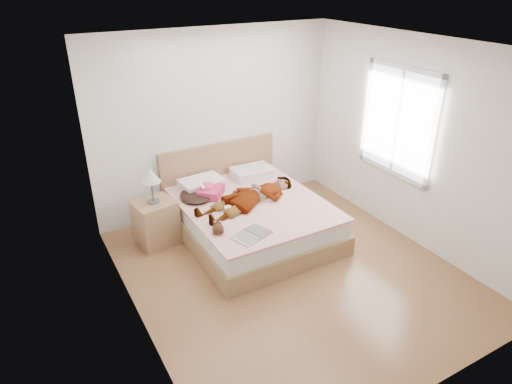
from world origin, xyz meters
TOP-DOWN VIEW (x-y plane):
  - ground at (0.00, 0.00)m, footprint 4.00×4.00m
  - woman at (-0.02, 0.98)m, footprint 1.65×0.95m
  - hair at (-0.59, 1.43)m, footprint 0.56×0.63m
  - phone at (-0.52, 1.38)m, footprint 0.06×0.10m
  - room_shell at (1.77, 0.30)m, footprint 4.00×4.00m
  - bed at (0.00, 1.04)m, footprint 1.80×2.08m
  - towel at (-0.40, 1.40)m, footprint 0.46×0.46m
  - magazine at (-0.40, 0.23)m, footprint 0.51×0.41m
  - coffee_mug at (-0.42, 0.81)m, footprint 0.14×0.10m
  - plush_toy at (-0.72, 0.48)m, footprint 0.19×0.23m
  - nightstand at (-1.17, 1.42)m, footprint 0.55×0.50m

SIDE VIEW (x-z plane):
  - ground at x=0.00m, z-range 0.00..0.00m
  - bed at x=0.00m, z-range -0.22..0.78m
  - nightstand at x=-1.17m, z-range -0.18..0.88m
  - magazine at x=-0.40m, z-range 0.51..0.53m
  - hair at x=-0.59m, z-range 0.51..0.59m
  - coffee_mug at x=-0.42m, z-range 0.51..0.62m
  - plush_toy at x=-0.72m, z-range 0.51..0.63m
  - towel at x=-0.40m, z-range 0.49..0.68m
  - woman at x=-0.02m, z-range 0.51..0.72m
  - phone at x=-0.52m, z-range 0.66..0.71m
  - room_shell at x=1.77m, z-range -0.50..3.50m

